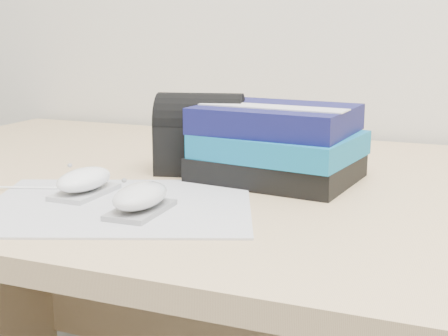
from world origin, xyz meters
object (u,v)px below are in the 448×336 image
at_px(desk, 314,314).
at_px(mouse_rear, 84,182).
at_px(book_stack, 278,144).
at_px(pouch, 201,134).
at_px(mouse_front, 140,198).

xyz_separation_m(desk, mouse_rear, (-0.26, -0.24, 0.26)).
distance_m(book_stack, pouch, 0.13).
height_order(desk, pouch, pouch).
relative_size(mouse_rear, book_stack, 0.40).
bearing_deg(desk, mouse_front, -117.95).
bearing_deg(mouse_front, book_stack, 66.90).
relative_size(desk, mouse_front, 16.16).
distance_m(mouse_rear, mouse_front, 0.12).
bearing_deg(book_stack, pouch, 177.64).
xyz_separation_m(mouse_rear, pouch, (0.08, 0.20, 0.04)).
xyz_separation_m(desk, book_stack, (-0.05, -0.05, 0.29)).
xyz_separation_m(book_stack, pouch, (-0.13, 0.01, 0.01)).
bearing_deg(desk, pouch, -165.79).
distance_m(mouse_rear, book_stack, 0.29).
relative_size(desk, pouch, 10.55).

